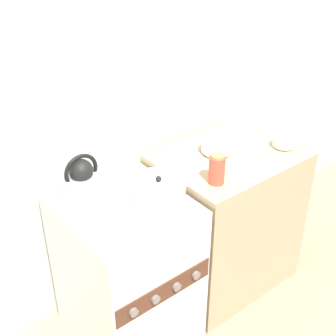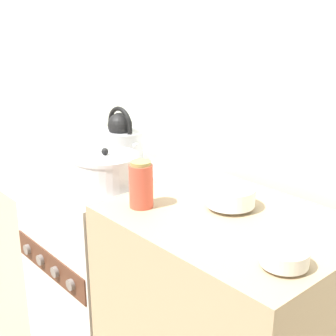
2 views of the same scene
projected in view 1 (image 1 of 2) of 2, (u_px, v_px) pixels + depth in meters
wall_back at (74, 101)px, 2.27m from camera, size 7.00×0.06×2.50m
stove at (127, 270)px, 2.44m from camera, size 0.57×0.66×0.85m
counter at (225, 219)px, 2.79m from camera, size 0.78×0.60×0.89m
kettle at (83, 183)px, 2.20m from camera, size 0.25×0.21×0.25m
cooking_pot at (159, 193)px, 2.17m from camera, size 0.26×0.26×0.16m
enamel_bowl at (217, 147)px, 2.54m from camera, size 0.16×0.16×0.07m
small_ceramic_bowl at (284, 142)px, 2.61m from camera, size 0.12×0.12×0.05m
storage_jar at (217, 169)px, 2.27m from camera, size 0.08×0.08×0.16m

